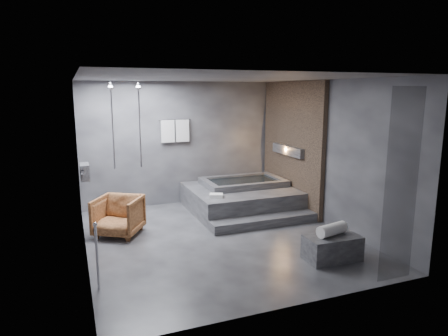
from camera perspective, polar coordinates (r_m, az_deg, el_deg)
name	(u,v)px	position (r m, az deg, el deg)	size (l,w,h in m)	color
room	(235,139)	(7.21, 1.52, 4.12)	(5.00, 5.04, 2.82)	#2B2B2D
tub_deck	(240,199)	(8.84, 2.37, -4.39)	(2.20, 2.00, 0.50)	#2F3032
tub_step	(265,221)	(7.87, 5.82, -7.61)	(2.20, 0.36, 0.18)	#2F3032
concrete_bench	(332,248)	(6.55, 15.19, -10.92)	(0.85, 0.47, 0.38)	#2D2D2F
driftwood_chair	(118,216)	(7.55, -14.86, -6.63)	(0.76, 0.78, 0.71)	#4F2913
rolled_towel	(332,230)	(6.47, 15.19, -8.48)	(0.19, 0.19, 0.52)	white
deck_towel	(216,196)	(7.98, -1.13, -3.96)	(0.26, 0.19, 0.07)	white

